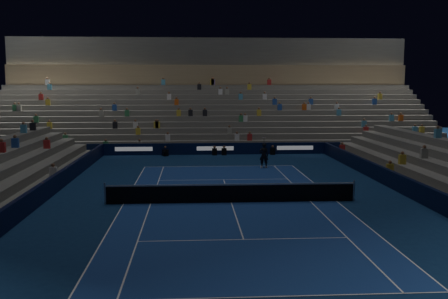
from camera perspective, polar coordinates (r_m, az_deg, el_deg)
ground at (r=26.54m, az=0.81°, el=-5.91°), size 90.00×90.00×0.00m
court_surface at (r=26.54m, az=0.81°, el=-5.90°), size 10.97×23.77×0.01m
sponsor_barrier_far at (r=44.66m, az=-0.99°, el=0.08°), size 44.00×0.25×1.00m
sponsor_barrier_east at (r=28.82m, az=20.47°, el=-4.30°), size 0.25×37.00×1.00m
sponsor_barrier_west at (r=27.46m, az=-19.89°, el=-4.82°), size 0.25×37.00×1.00m
grandstand_main at (r=53.77m, az=-1.45°, el=4.36°), size 44.00×15.20×11.20m
tennis_net at (r=26.43m, az=0.81°, el=-4.84°), size 12.90×0.10×1.10m
tennis_player at (r=37.51m, az=4.44°, el=-0.65°), size 0.68×0.46×1.83m
broadcast_camera at (r=43.99m, az=-6.51°, el=-0.35°), size 0.57×0.93×0.55m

